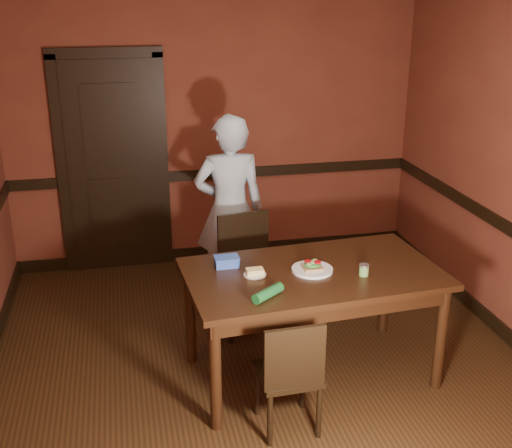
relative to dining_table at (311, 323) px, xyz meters
name	(u,v)px	position (x,y,z in m)	size (l,w,h in m)	color
floor	(266,375)	(-0.32, 0.04, -0.41)	(4.00, 4.50, 0.01)	black
wall_back	(215,129)	(-0.32, 2.29, 0.94)	(4.00, 0.02, 2.70)	maroon
wall_front	(419,404)	(-0.32, -2.21, 0.94)	(4.00, 0.02, 2.70)	maroon
dado_back	(216,174)	(-0.32, 2.28, 0.49)	(4.00, 0.03, 0.10)	black
baseboard_back	(218,251)	(-0.32, 2.28, -0.35)	(4.00, 0.03, 0.12)	black
baseboard_right	(511,338)	(1.67, 0.04, -0.35)	(0.03, 4.50, 0.12)	black
door	(113,161)	(-1.32, 2.26, 0.68)	(1.05, 0.07, 2.20)	black
dining_table	(311,323)	(0.00, 0.00, 0.00)	(1.75, 0.99, 0.82)	black
chair_far	(244,276)	(-0.34, 0.76, 0.06)	(0.44, 0.44, 0.94)	black
chair_near	(288,371)	(-0.32, -0.54, -0.01)	(0.38, 0.38, 0.81)	black
person	(230,210)	(-0.35, 1.33, 0.43)	(0.61, 0.40, 1.68)	silver
sandwich_plate	(312,268)	(-0.01, 0.00, 0.43)	(0.29, 0.29, 0.07)	silver
sauce_jar	(364,270)	(0.32, -0.14, 0.45)	(0.07, 0.07, 0.08)	#639148
cheese_saucer	(255,273)	(-0.41, 0.01, 0.43)	(0.15, 0.15, 0.05)	silver
food_tub	(227,261)	(-0.57, 0.20, 0.45)	(0.17, 0.12, 0.07)	blue
wrapped_veg	(268,293)	(-0.40, -0.33, 0.44)	(0.07, 0.07, 0.24)	#154C1F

